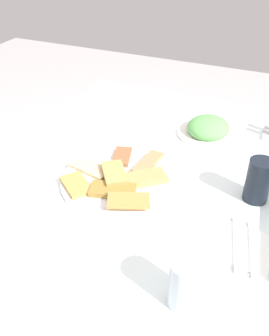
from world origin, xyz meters
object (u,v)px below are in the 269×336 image
pide_platter (119,180)px  spoon (252,248)px  fork (237,243)px  salad_plate_greens (208,129)px  soda_can (258,181)px  drinking_glass (186,283)px  dining_table (145,191)px  paper_napkin (244,247)px

pide_platter → spoon: bearing=74.7°
pide_platter → fork: size_ratio=1.89×
pide_platter → salad_plate_greens: (-0.37, 0.16, 0.01)m
pide_platter → spoon: (0.11, 0.39, -0.01)m
soda_can → fork: bearing=-3.3°
drinking_glass → pide_platter: bearing=-136.2°
dining_table → pide_platter: size_ratio=3.57×
pide_platter → salad_plate_greens: 0.41m
salad_plate_greens → pide_platter: bearing=-23.5°
salad_plate_greens → paper_napkin: (0.48, 0.21, -0.02)m
drinking_glass → fork: size_ratio=0.65×
drinking_glass → paper_napkin: size_ratio=0.84×
pide_platter → dining_table: bearing=147.4°
soda_can → fork: size_ratio=0.70×
dining_table → pide_platter: pide_platter is taller
dining_table → fork: fork is taller
salad_plate_greens → spoon: size_ratio=1.18×
paper_napkin → spoon: (0.00, 0.02, 0.00)m
dining_table → fork: (0.18, 0.31, 0.08)m
dining_table → drinking_glass: drinking_glass is taller
pide_platter → salad_plate_greens: salad_plate_greens is taller
dining_table → soda_can: soda_can is taller
fork → drinking_glass: bearing=-30.9°
dining_table → spoon: bearing=61.7°
spoon → paper_napkin: bearing=-101.5°
paper_napkin → fork: size_ratio=0.77×
dining_table → spoon: spoon is taller
drinking_glass → soda_can: bearing=168.7°
pide_platter → soda_can: size_ratio=2.72×
spoon → dining_table: bearing=-129.8°
salad_plate_greens → soda_can: (0.29, 0.21, 0.04)m
dining_table → spoon: (0.18, 0.34, 0.08)m
salad_plate_greens → soda_can: soda_can is taller
salad_plate_greens → paper_napkin: bearing=23.8°
paper_napkin → spoon: size_ratio=0.77×
pide_platter → paper_napkin: pide_platter is taller
fork → salad_plate_greens: bearing=-170.3°
soda_can → paper_napkin: soda_can is taller
dining_table → soda_can: 0.34m
paper_napkin → fork: 0.02m
salad_plate_greens → paper_napkin: 0.53m
paper_napkin → spoon: spoon is taller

